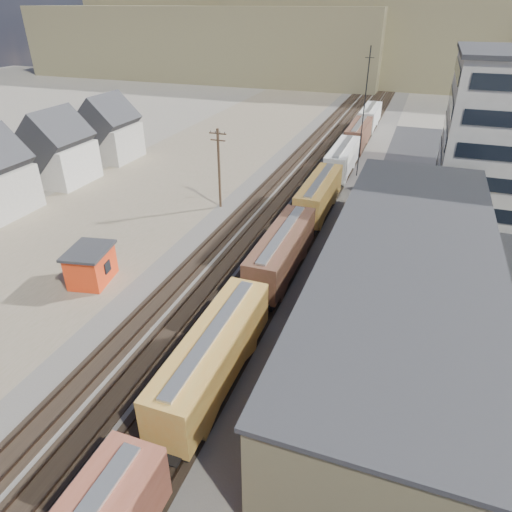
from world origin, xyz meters
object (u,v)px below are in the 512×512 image
(freight_train, at_px, (303,219))
(maintenance_shed, at_px, (91,265))
(parked_car_blue, at_px, (473,200))
(utility_pole_north, at_px, (219,167))

(freight_train, distance_m, maintenance_shed, 21.81)
(freight_train, distance_m, parked_car_blue, 25.16)
(maintenance_shed, bearing_deg, parked_car_blue, 42.83)
(parked_car_blue, bearing_deg, utility_pole_north, 152.52)
(freight_train, bearing_deg, utility_pole_north, 154.15)
(maintenance_shed, distance_m, parked_car_blue, 46.85)
(utility_pole_north, xyz_separation_m, parked_car_blue, (30.30, 11.50, -4.51))
(utility_pole_north, distance_m, parked_car_blue, 32.72)
(utility_pole_north, height_order, parked_car_blue, utility_pole_north)
(freight_train, xyz_separation_m, parked_car_blue, (18.00, 17.46, -2.00))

